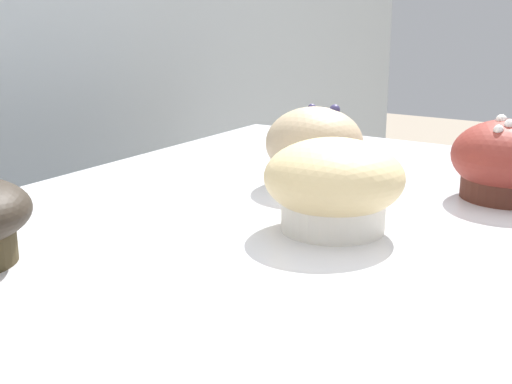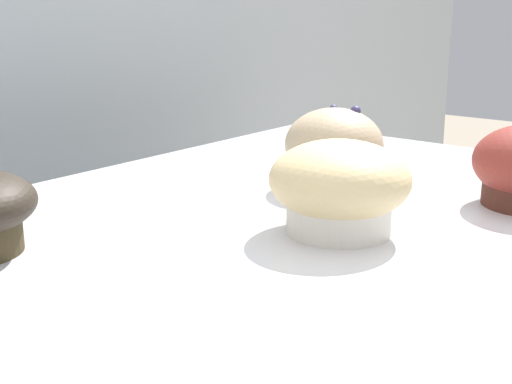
{
  "view_description": "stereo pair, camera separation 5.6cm",
  "coord_description": "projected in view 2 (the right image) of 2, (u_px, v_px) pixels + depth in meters",
  "views": [
    {
      "loc": [
        -0.44,
        -0.28,
        1.08
      ],
      "look_at": [
        0.02,
        0.01,
        0.93
      ],
      "focal_mm": 50.0,
      "sensor_mm": 36.0,
      "label": 1
    },
    {
      "loc": [
        -0.4,
        -0.33,
        1.08
      ],
      "look_at": [
        0.02,
        0.01,
        0.93
      ],
      "focal_mm": 50.0,
      "sensor_mm": 36.0,
      "label": 2
    }
  ],
  "objects": [
    {
      "name": "muffin_front_right",
      "position": [
        334.0,
        151.0,
        0.74
      ],
      "size": [
        0.1,
        0.1,
        0.09
      ],
      "color": "silver",
      "rests_on": "display_counter"
    },
    {
      "name": "muffin_front_left",
      "position": [
        340.0,
        187.0,
        0.59
      ],
      "size": [
        0.12,
        0.12,
        0.08
      ],
      "color": "white",
      "rests_on": "display_counter"
    }
  ]
}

